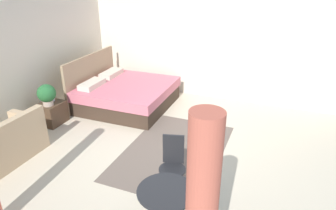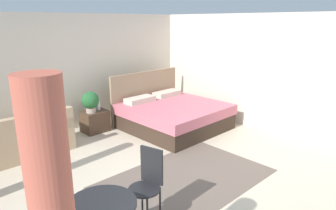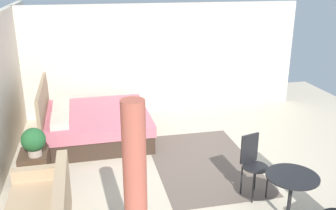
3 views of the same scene
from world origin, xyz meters
name	(u,v)px [view 3 (image 3 of 3)]	position (x,y,z in m)	size (l,w,h in m)	color
ground_plane	(196,162)	(0.00, 0.00, -0.01)	(8.57, 9.43, 0.02)	beige
wall_right	(164,59)	(2.78, 0.00, 1.25)	(0.12, 6.43, 2.50)	beige
area_rug	(204,163)	(-0.07, -0.11, 0.00)	(2.57, 1.68, 0.01)	#66564C
bed	(94,124)	(1.40, 1.70, 0.31)	(2.03, 2.04, 1.17)	#38281E
nightstand	(35,166)	(0.00, 2.68, 0.23)	(0.53, 0.44, 0.46)	#473323
potted_plant	(33,141)	(-0.10, 2.64, 0.71)	(0.37, 0.37, 0.45)	tan
vase	(30,144)	(0.12, 2.73, 0.57)	(0.10, 0.10, 0.22)	silver
balcony_table	(291,190)	(-1.87, -0.71, 0.48)	(0.68, 0.68, 0.69)	black
cafe_chair_near_couch	(252,160)	(-1.13, -0.50, 0.56)	(0.46, 0.46, 0.93)	black
curtain_right	(136,201)	(-2.53, 1.39, 1.04)	(0.23, 0.23, 2.08)	#C15B47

